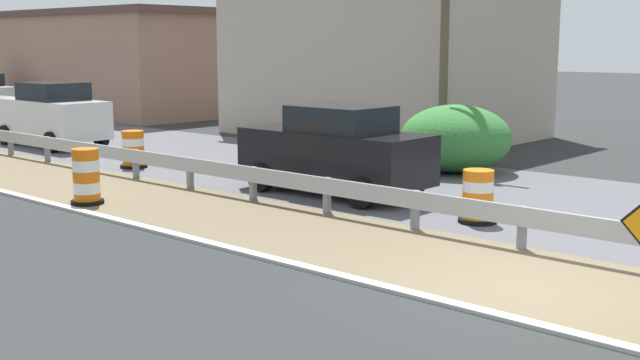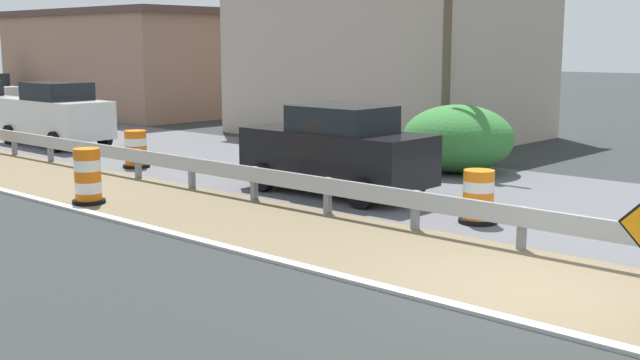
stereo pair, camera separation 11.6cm
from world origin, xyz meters
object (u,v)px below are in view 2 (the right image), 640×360
Objects in this scene: utility_pole_near at (448,12)px; traffic_barrel_close at (88,179)px; traffic_barrel_nearest at (478,199)px; car_lead_near_lane at (337,150)px; traffic_barrel_mid at (136,151)px; car_trailing_far_lane at (56,114)px.

traffic_barrel_close is at bearing 167.97° from utility_pole_near.
car_lead_near_lane reaches higher than traffic_barrel_nearest.
car_lead_near_lane is (4.23, -3.11, 0.46)m from traffic_barrel_close.
utility_pole_near is (6.42, -5.48, 3.65)m from traffic_barrel_mid.
car_trailing_far_lane reaches higher than traffic_barrel_nearest.
traffic_barrel_nearest is at bearing 178.02° from car_trailing_far_lane.
car_trailing_far_lane is 0.55× the size of utility_pole_near.
traffic_barrel_close is 5.27m from car_lead_near_lane.
traffic_barrel_close is 0.15× the size of utility_pole_near.
car_trailing_far_lane reaches higher than traffic_barrel_close.
traffic_barrel_mid is 0.23× the size of car_lead_near_lane.
traffic_barrel_close is 10.16m from car_trailing_far_lane.
utility_pole_near reaches higher than car_lead_near_lane.
traffic_barrel_nearest is 1.00× the size of traffic_barrel_mid.
traffic_barrel_close is at bearing 154.12° from car_trailing_far_lane.
car_trailing_far_lane is (0.71, 16.00, 0.58)m from traffic_barrel_nearest.
traffic_barrel_mid is at bearing 5.90° from car_lead_near_lane.
traffic_barrel_nearest is at bearing -61.13° from traffic_barrel_close.
traffic_barrel_close is 0.26× the size of car_trailing_far_lane.
car_lead_near_lane is 0.55× the size of utility_pole_near.
traffic_barrel_nearest is 0.23× the size of car_lead_near_lane.
car_trailing_far_lane reaches higher than traffic_barrel_mid.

